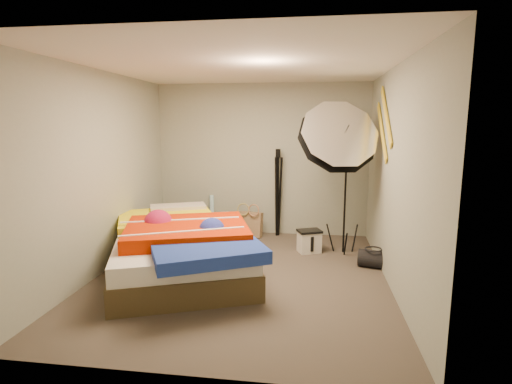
% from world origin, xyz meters
% --- Properties ---
extents(floor, '(4.00, 4.00, 0.00)m').
position_xyz_m(floor, '(0.00, 0.00, 0.00)').
color(floor, '#4B4138').
rests_on(floor, ground).
extents(ceiling, '(4.00, 4.00, 0.00)m').
position_xyz_m(ceiling, '(0.00, 0.00, 2.50)').
color(ceiling, silver).
rests_on(ceiling, wall_back).
extents(wall_back, '(3.50, 0.00, 3.50)m').
position_xyz_m(wall_back, '(0.00, 2.00, 1.25)').
color(wall_back, gray).
rests_on(wall_back, floor).
extents(wall_front, '(3.50, 0.00, 3.50)m').
position_xyz_m(wall_front, '(0.00, -2.00, 1.25)').
color(wall_front, gray).
rests_on(wall_front, floor).
extents(wall_left, '(0.00, 4.00, 4.00)m').
position_xyz_m(wall_left, '(-1.75, 0.00, 1.25)').
color(wall_left, gray).
rests_on(wall_left, floor).
extents(wall_right, '(0.00, 4.00, 4.00)m').
position_xyz_m(wall_right, '(1.75, 0.00, 1.25)').
color(wall_right, gray).
rests_on(wall_right, floor).
extents(tote_bag, '(0.44, 0.27, 0.42)m').
position_xyz_m(tote_bag, '(-0.16, 1.74, 0.21)').
color(tote_bag, '#9F7F5D').
rests_on(tote_bag, floor).
extents(wrapping_roll, '(0.11, 0.20, 0.65)m').
position_xyz_m(wrapping_roll, '(-0.84, 1.90, 0.32)').
color(wrapping_roll, '#5BB0CD').
rests_on(wrapping_roll, floor).
extents(camera_case, '(0.37, 0.32, 0.31)m').
position_xyz_m(camera_case, '(0.82, 1.04, 0.15)').
color(camera_case, silver).
rests_on(camera_case, floor).
extents(duffel_bag, '(0.42, 0.31, 0.23)m').
position_xyz_m(duffel_bag, '(1.65, 0.53, 0.11)').
color(duffel_bag, black).
rests_on(duffel_bag, floor).
extents(wall_stripe_upper, '(0.02, 0.91, 0.78)m').
position_xyz_m(wall_stripe_upper, '(1.73, 0.60, 1.95)').
color(wall_stripe_upper, gold).
rests_on(wall_stripe_upper, wall_right).
extents(wall_stripe_lower, '(0.02, 0.91, 0.78)m').
position_xyz_m(wall_stripe_lower, '(1.73, 0.85, 1.75)').
color(wall_stripe_lower, gold).
rests_on(wall_stripe_lower, wall_right).
extents(bed, '(2.37, 2.71, 0.67)m').
position_xyz_m(bed, '(-0.75, 0.04, 0.33)').
color(bed, '#483922').
rests_on(bed, floor).
extents(photo_umbrella, '(1.27, 0.94, 2.28)m').
position_xyz_m(photo_umbrella, '(1.16, 0.95, 1.64)').
color(photo_umbrella, black).
rests_on(photo_umbrella, floor).
extents(camera_tripod, '(0.09, 0.09, 1.44)m').
position_xyz_m(camera_tripod, '(0.28, 1.87, 0.83)').
color(camera_tripod, black).
rests_on(camera_tripod, floor).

